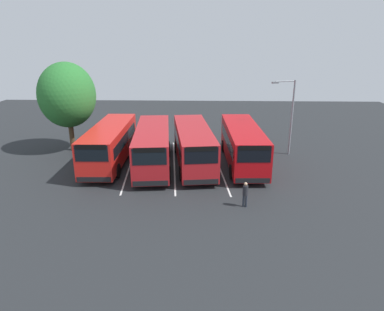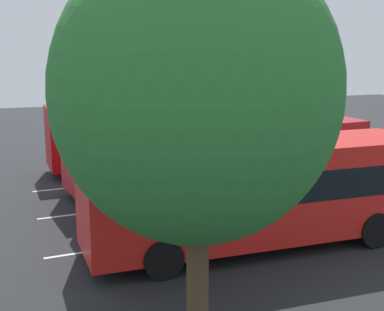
% 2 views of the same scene
% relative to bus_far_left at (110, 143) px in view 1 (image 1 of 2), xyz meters
% --- Properties ---
extents(ground_plane, '(63.84, 63.84, 0.00)m').
position_rel_bus_far_left_xyz_m(ground_plane, '(0.09, 5.22, -1.72)').
color(ground_plane, '#232628').
extents(bus_far_left, '(10.27, 2.89, 3.09)m').
position_rel_bus_far_left_xyz_m(bus_far_left, '(0.00, 0.00, 0.00)').
color(bus_far_left, red).
rests_on(bus_far_left, ground).
extents(bus_center_left, '(10.41, 3.57, 3.09)m').
position_rel_bus_far_left_xyz_m(bus_center_left, '(0.58, 3.58, 0.00)').
color(bus_center_left, '#AD191E').
rests_on(bus_center_left, ground).
extents(bus_center_right, '(10.44, 3.86, 3.09)m').
position_rel_bus_far_left_xyz_m(bus_center_right, '(0.24, 6.81, 0.00)').
color(bus_center_right, '#AD191E').
rests_on(bus_center_right, ground).
extents(bus_far_right, '(10.29, 2.99, 3.09)m').
position_rel_bus_far_left_xyz_m(bus_far_right, '(-0.15, 10.79, 0.00)').
color(bus_far_right, '#B70C11').
rests_on(bus_far_right, ground).
extents(pedestrian, '(0.37, 0.37, 1.60)m').
position_rel_bus_far_left_xyz_m(pedestrian, '(7.62, 10.14, -0.78)').
color(pedestrian, '#232833').
rests_on(pedestrian, ground).
extents(street_lamp, '(0.77, 2.13, 6.53)m').
position_rel_bus_far_left_xyz_m(street_lamp, '(-2.78, 15.02, 2.07)').
color(street_lamp, gray).
rests_on(street_lamp, ground).
extents(depot_tree, '(5.44, 4.90, 7.94)m').
position_rel_bus_far_left_xyz_m(depot_tree, '(-3.41, -4.45, 3.35)').
color(depot_tree, '#4C3823').
rests_on(depot_tree, ground).
extents(lane_stripe_outer_left, '(12.41, 1.29, 0.01)m').
position_rel_bus_far_left_xyz_m(lane_stripe_outer_left, '(0.09, 1.61, -1.71)').
color(lane_stripe_outer_left, silver).
rests_on(lane_stripe_outer_left, ground).
extents(lane_stripe_inner_left, '(12.41, 1.29, 0.01)m').
position_rel_bus_far_left_xyz_m(lane_stripe_inner_left, '(0.09, 5.22, -1.71)').
color(lane_stripe_inner_left, silver).
rests_on(lane_stripe_inner_left, ground).
extents(lane_stripe_inner_right, '(12.41, 1.29, 0.01)m').
position_rel_bus_far_left_xyz_m(lane_stripe_inner_right, '(0.09, 8.84, -1.71)').
color(lane_stripe_inner_right, silver).
rests_on(lane_stripe_inner_right, ground).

